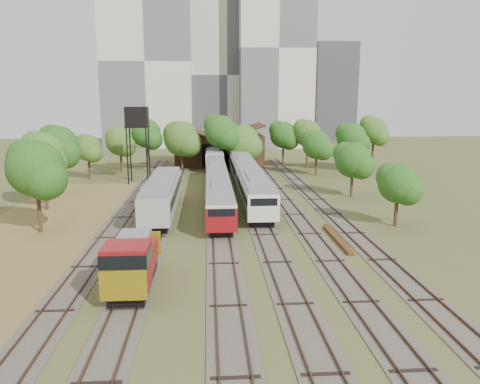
{
  "coord_description": "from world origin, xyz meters",
  "views": [
    {
      "loc": [
        -3.07,
        -29.78,
        12.02
      ],
      "look_at": [
        0.2,
        18.02,
        2.5
      ],
      "focal_mm": 35.0,
      "sensor_mm": 36.0,
      "label": 1
    }
  ],
  "objects": [
    {
      "name": "dry_grass_patch",
      "position": [
        -18.0,
        8.0,
        0.02
      ],
      "size": [
        14.0,
        60.0,
        0.04
      ],
      "primitive_type": "cube",
      "color": "brown",
      "rests_on": "ground"
    },
    {
      "name": "ground",
      "position": [
        0.0,
        0.0,
        0.0
      ],
      "size": [
        240.0,
        240.0,
        0.0
      ],
      "primitive_type": "plane",
      "color": "#475123",
      "rests_on": "ground"
    },
    {
      "name": "tree_band_far",
      "position": [
        2.12,
        49.35,
        5.78
      ],
      "size": [
        47.39,
        10.73,
        9.49
      ],
      "color": "#382616",
      "rests_on": "ground"
    },
    {
      "name": "shunter_locomotive",
      "position": [
        -8.0,
        -1.22,
        1.72
      ],
      "size": [
        2.74,
        8.1,
        3.59
      ],
      "color": "black",
      "rests_on": "ground"
    },
    {
      "name": "tower_far_right",
      "position": [
        34.0,
        110.0,
        14.0
      ],
      "size": [
        12.0,
        12.0,
        28.0
      ],
      "primitive_type": "cube",
      "color": "#3C3E44",
      "rests_on": "ground"
    },
    {
      "name": "rail_pile_far",
      "position": [
        8.2,
        9.65,
        0.11
      ],
      "size": [
        0.43,
        6.89,
        0.22
      ],
      "primitive_type": "cube",
      "color": "#563518",
      "rests_on": "ground"
    },
    {
      "name": "tree_band_left",
      "position": [
        -20.37,
        15.92,
        5.78
      ],
      "size": [
        8.6,
        55.25,
        8.77
      ],
      "color": "#382616",
      "rests_on": "ground"
    },
    {
      "name": "tower_left",
      "position": [
        -18.0,
        95.0,
        21.0
      ],
      "size": [
        22.0,
        16.0,
        42.0
      ],
      "primitive_type": "cube",
      "color": "beige",
      "rests_on": "ground"
    },
    {
      "name": "tree_band_right",
      "position": [
        14.55,
        30.34,
        4.64
      ],
      "size": [
        5.12,
        34.96,
        7.2
      ],
      "color": "#382616",
      "rests_on": "ground"
    },
    {
      "name": "rail_pile_near",
      "position": [
        8.0,
        8.35,
        0.13
      ],
      "size": [
        0.53,
        7.94,
        0.26
      ],
      "primitive_type": "cube",
      "color": "#563518",
      "rests_on": "ground"
    },
    {
      "name": "tower_right",
      "position": [
        14.0,
        92.0,
        24.0
      ],
      "size": [
        18.0,
        16.0,
        48.0
      ],
      "primitive_type": "cube",
      "color": "beige",
      "rests_on": "ground"
    },
    {
      "name": "railcar_red_set",
      "position": [
        -2.0,
        26.19,
        1.82
      ],
      "size": [
        2.79,
        34.58,
        3.44
      ],
      "color": "black",
      "rests_on": "ground"
    },
    {
      "name": "maintenance_shed",
      "position": [
        -1.0,
        57.98,
        2.91
      ],
      "size": [
        16.45,
        11.55,
        7.58
      ],
      "color": "#3B2215",
      "rests_on": "ground"
    },
    {
      "name": "railcar_green_set",
      "position": [
        2.0,
        37.94,
        1.97
      ],
      "size": [
        3.02,
        52.08,
        3.73
      ],
      "color": "black",
      "rests_on": "ground"
    },
    {
      "name": "railcar_rear",
      "position": [
        -2.0,
        53.44,
        1.95
      ],
      "size": [
        2.98,
        16.08,
        3.69
      ],
      "color": "black",
      "rests_on": "ground"
    },
    {
      "name": "old_grey_coach",
      "position": [
        -8.0,
        19.46,
        2.06
      ],
      "size": [
        3.05,
        18.0,
        3.78
      ],
      "color": "black",
      "rests_on": "ground"
    },
    {
      "name": "tower_centre",
      "position": [
        2.0,
        100.0,
        18.0
      ],
      "size": [
        20.0,
        18.0,
        36.0
      ],
      "primitive_type": "cube",
      "color": "#BDB5AB",
      "rests_on": "ground"
    },
    {
      "name": "water_tower",
      "position": [
        -13.14,
        38.42,
        9.26
      ],
      "size": [
        3.17,
        3.17,
        10.98
      ],
      "color": "black",
      "rests_on": "ground"
    },
    {
      "name": "tracks",
      "position": [
        -0.67,
        25.0,
        0.04
      ],
      "size": [
        24.6,
        80.0,
        0.19
      ],
      "color": "#4C473D",
      "rests_on": "ground"
    }
  ]
}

